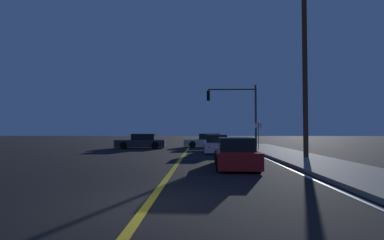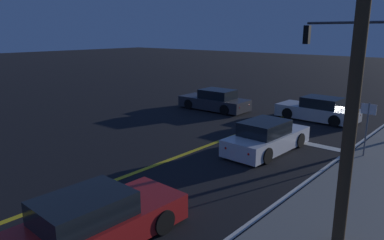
{
  "view_description": "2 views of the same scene",
  "coord_description": "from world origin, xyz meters",
  "px_view_note": "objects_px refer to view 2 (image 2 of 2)",
  "views": [
    {
      "loc": [
        1.2,
        -6.75,
        1.67
      ],
      "look_at": [
        0.51,
        15.18,
        2.41
      ],
      "focal_mm": 28.18,
      "sensor_mm": 36.0,
      "label": 1
    },
    {
      "loc": [
        9.46,
        2.8,
        4.94
      ],
      "look_at": [
        0.02,
        13.69,
        1.38
      ],
      "focal_mm": 33.62,
      "sensor_mm": 36.0,
      "label": 2
    }
  ],
  "objects_px": {
    "traffic_signal_near_right": "(361,56)",
    "car_following_oncoming_charcoal": "(215,101)",
    "car_lead_oncoming_white": "(266,138)",
    "car_side_waiting_red": "(93,223)",
    "street_sign_corner": "(367,122)",
    "car_distant_tail_silver": "(318,110)"
  },
  "relations": [
    {
      "from": "traffic_signal_near_right",
      "to": "car_following_oncoming_charcoal",
      "type": "bearing_deg",
      "value": -4.67
    },
    {
      "from": "traffic_signal_near_right",
      "to": "car_lead_oncoming_white",
      "type": "bearing_deg",
      "value": 64.33
    },
    {
      "from": "car_side_waiting_red",
      "to": "street_sign_corner",
      "type": "relative_size",
      "value": 2.02
    },
    {
      "from": "car_distant_tail_silver",
      "to": "traffic_signal_near_right",
      "type": "bearing_deg",
      "value": -130.59
    },
    {
      "from": "car_side_waiting_red",
      "to": "car_distant_tail_silver",
      "type": "distance_m",
      "value": 15.67
    },
    {
      "from": "car_lead_oncoming_white",
      "to": "car_distant_tail_silver",
      "type": "distance_m",
      "value": 6.82
    },
    {
      "from": "car_side_waiting_red",
      "to": "car_lead_oncoming_white",
      "type": "bearing_deg",
      "value": 93.91
    },
    {
      "from": "car_side_waiting_red",
      "to": "street_sign_corner",
      "type": "xyz_separation_m",
      "value": [
        3.0,
        10.47,
        0.96
      ]
    },
    {
      "from": "car_distant_tail_silver",
      "to": "traffic_signal_near_right",
      "type": "height_order",
      "value": "traffic_signal_near_right"
    },
    {
      "from": "car_lead_oncoming_white",
      "to": "street_sign_corner",
      "type": "xyz_separation_m",
      "value": [
        3.44,
        1.62,
        0.96
      ]
    },
    {
      "from": "traffic_signal_near_right",
      "to": "car_distant_tail_silver",
      "type": "bearing_deg",
      "value": -41.79
    },
    {
      "from": "car_side_waiting_red",
      "to": "traffic_signal_near_right",
      "type": "relative_size",
      "value": 0.8
    },
    {
      "from": "car_distant_tail_silver",
      "to": "street_sign_corner",
      "type": "height_order",
      "value": "street_sign_corner"
    },
    {
      "from": "car_side_waiting_red",
      "to": "car_distant_tail_silver",
      "type": "height_order",
      "value": "same"
    },
    {
      "from": "car_following_oncoming_charcoal",
      "to": "traffic_signal_near_right",
      "type": "distance_m",
      "value": 9.42
    },
    {
      "from": "car_lead_oncoming_white",
      "to": "car_distant_tail_silver",
      "type": "height_order",
      "value": "same"
    },
    {
      "from": "car_side_waiting_red",
      "to": "car_following_oncoming_charcoal",
      "type": "bearing_deg",
      "value": 118.04
    },
    {
      "from": "traffic_signal_near_right",
      "to": "car_side_waiting_red",
      "type": "bearing_deg",
      "value": 82.73
    },
    {
      "from": "car_side_waiting_red",
      "to": "traffic_signal_near_right",
      "type": "distance_m",
      "value": 13.77
    },
    {
      "from": "car_lead_oncoming_white",
      "to": "street_sign_corner",
      "type": "bearing_deg",
      "value": 27.09
    },
    {
      "from": "car_following_oncoming_charcoal",
      "to": "car_distant_tail_silver",
      "type": "xyz_separation_m",
      "value": [
        6.14,
        1.66,
        -0.0
      ]
    },
    {
      "from": "traffic_signal_near_right",
      "to": "street_sign_corner",
      "type": "xyz_separation_m",
      "value": [
        1.31,
        -2.8,
        -2.31
      ]
    }
  ]
}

